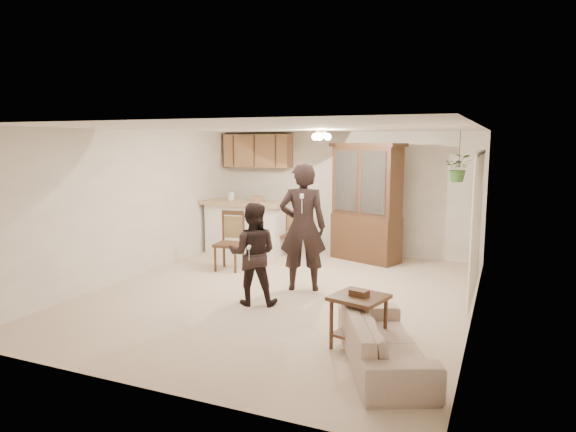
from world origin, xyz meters
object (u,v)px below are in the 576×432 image
at_px(china_hutch, 366,203).
at_px(chair_bar, 229,254).
at_px(chair_hutch_right, 361,243).
at_px(side_table, 359,321).
at_px(chair_hutch_left, 287,243).
at_px(child, 253,258).
at_px(sofa, 384,331).
at_px(adult, 303,233).

distance_m(china_hutch, chair_bar, 2.80).
bearing_deg(china_hutch, chair_hutch_right, 142.61).
relative_size(side_table, chair_hutch_right, 0.67).
bearing_deg(chair_hutch_left, side_table, -43.62).
relative_size(child, china_hutch, 0.59).
relative_size(china_hutch, chair_hutch_left, 2.49).
relative_size(sofa, chair_hutch_left, 2.05).
xyz_separation_m(sofa, child, (-2.17, 1.28, 0.31)).
xyz_separation_m(adult, china_hutch, (0.40, 2.34, 0.22)).
distance_m(adult, china_hutch, 2.38).
distance_m(child, china_hutch, 3.40).
distance_m(sofa, side_table, 0.49).
distance_m(china_hutch, side_table, 4.42).
bearing_deg(child, side_table, 133.94).
distance_m(child, chair_hutch_left, 3.19).
height_order(sofa, side_table, sofa).
distance_m(chair_bar, chair_hutch_right, 2.74).
bearing_deg(chair_hutch_left, chair_hutch_right, 32.62).
bearing_deg(child, sofa, 130.96).
height_order(adult, chair_hutch_right, adult).
xyz_separation_m(china_hutch, side_table, (1.03, -4.22, -0.81)).
bearing_deg(side_table, china_hutch, 103.67).
bearing_deg(chair_hutch_right, chair_bar, 44.65).
bearing_deg(adult, chair_hutch_right, -114.78).
height_order(chair_hutch_left, chair_hutch_right, chair_hutch_right).
height_order(chair_bar, chair_hutch_left, chair_bar).
distance_m(sofa, chair_hutch_left, 5.25).
bearing_deg(adult, chair_hutch_left, -80.96).
height_order(child, china_hutch, china_hutch).
height_order(sofa, chair_hutch_right, chair_hutch_right).
bearing_deg(side_table, child, 152.45).
height_order(adult, chair_hutch_left, adult).
xyz_separation_m(adult, chair_hutch_left, (-1.17, 2.12, -0.64)).
relative_size(child, chair_hutch_left, 1.48).
height_order(side_table, chair_hutch_right, chair_hutch_right).
bearing_deg(china_hutch, chair_bar, -119.96).
xyz_separation_m(sofa, chair_hutch_right, (-1.56, 4.83, -0.08)).
distance_m(sofa, adult, 2.90).
height_order(adult, china_hutch, china_hutch).
bearing_deg(chair_bar, chair_hutch_right, 39.75).
bearing_deg(chair_bar, chair_hutch_left, 65.07).
relative_size(china_hutch, chair_bar, 2.15).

